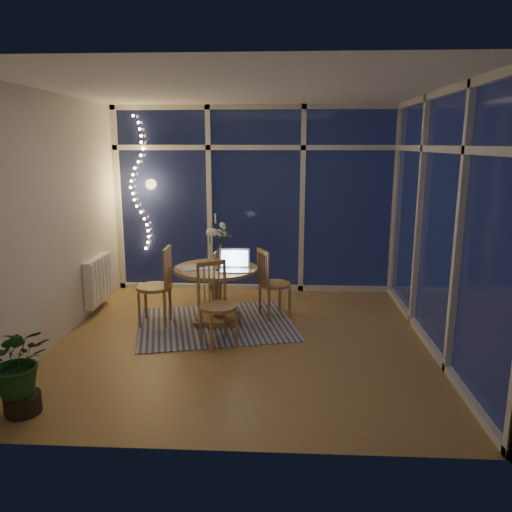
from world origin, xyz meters
name	(u,v)px	position (x,y,z in m)	size (l,w,h in m)	color
floor	(246,340)	(0.00, 0.00, 0.00)	(4.00, 4.00, 0.00)	#966C41
ceiling	(245,89)	(0.00, 0.00, 2.60)	(4.00, 4.00, 0.00)	silver
wall_back	(256,200)	(0.00, 2.00, 1.30)	(4.00, 0.04, 2.60)	beige
wall_front	(222,269)	(0.00, -2.00, 1.30)	(4.00, 0.04, 2.60)	beige
wall_left	(55,220)	(-2.00, 0.00, 1.30)	(0.04, 4.00, 2.60)	beige
wall_right	(444,223)	(2.00, 0.00, 1.30)	(0.04, 4.00, 2.60)	beige
window_wall_back	(256,200)	(0.00, 1.96, 1.30)	(4.00, 0.10, 2.60)	silver
window_wall_right	(439,223)	(1.96, 0.00, 1.30)	(0.10, 4.00, 2.60)	silver
radiator	(98,280)	(-1.94, 0.90, 0.40)	(0.10, 0.70, 0.58)	white
fairy_lights	(138,184)	(-1.65, 1.88, 1.52)	(0.24, 0.10, 1.85)	#EFB55F
garden_patio	(288,250)	(0.50, 5.00, -0.06)	(12.00, 6.00, 0.10)	black
garden_fence	(265,201)	(0.00, 5.50, 0.90)	(11.00, 0.08, 1.80)	#372614
neighbour_roof	(280,139)	(0.30, 8.50, 2.20)	(7.00, 3.00, 2.20)	#363841
garden_shrubs	(214,240)	(-0.80, 3.40, 0.45)	(0.90, 0.90, 0.90)	#16311A
rug	(216,324)	(-0.39, 0.46, 0.01)	(1.79, 1.43, 0.01)	#B7A995
dining_table	(216,295)	(-0.39, 0.56, 0.33)	(0.98, 0.98, 0.67)	#905E41
chair_left	(154,285)	(-1.11, 0.46, 0.47)	(0.43, 0.43, 0.94)	#905E41
chair_right	(275,283)	(0.29, 0.78, 0.43)	(0.40, 0.40, 0.86)	#905E41
chair_front	(218,305)	(-0.28, -0.15, 0.45)	(0.41, 0.41, 0.89)	#905E41
laptop	(234,260)	(-0.16, 0.42, 0.79)	(0.35, 0.30, 0.26)	silver
flower_vase	(221,253)	(-0.37, 0.88, 0.77)	(0.20, 0.20, 0.21)	silver
bowl	(242,261)	(-0.11, 0.83, 0.68)	(0.15, 0.15, 0.04)	white
newspapers	(195,267)	(-0.64, 0.57, 0.67)	(0.37, 0.29, 0.01)	beige
phone	(221,270)	(-0.32, 0.45, 0.67)	(0.12, 0.06, 0.01)	black
potted_plant	(19,368)	(-1.65, -1.58, 0.38)	(0.54, 0.47, 0.76)	#17411A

